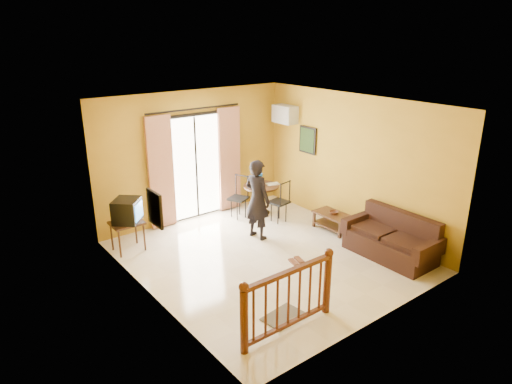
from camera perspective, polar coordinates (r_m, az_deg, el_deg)
ground at (r=8.52m, az=1.30°, el=-8.06°), size 5.00×5.00×0.00m
room_shell at (r=7.88m, az=1.39°, el=2.99°), size 5.00×5.00×5.00m
balcony_door at (r=9.95m, az=-7.49°, el=3.26°), size 2.25×0.14×2.46m
tv_table at (r=8.88m, az=-15.83°, el=-4.09°), size 0.58×0.48×0.58m
television at (r=8.77m, az=-15.81°, el=-2.26°), size 0.66×0.66×0.44m
picture_left at (r=6.65m, az=-12.51°, el=-2.04°), size 0.05×0.42×0.52m
dining_table at (r=10.28m, az=0.64°, el=0.07°), size 0.80×0.80×0.67m
water_jug at (r=10.21m, az=0.42°, el=1.60°), size 0.15×0.15×0.28m
serving_tray at (r=10.31m, az=2.12°, el=1.02°), size 0.32×0.25×0.02m
dining_chairs at (r=10.12m, az=0.29°, el=-3.42°), size 1.06×1.22×0.95m
air_conditioner at (r=10.55m, az=3.61°, el=9.68°), size 0.31×0.60×0.40m
botanical_print at (r=10.26m, az=6.48°, el=6.47°), size 0.05×0.50×0.60m
coffee_table at (r=9.63m, az=9.59°, el=-3.36°), size 0.46×0.82×0.37m
bowl at (r=9.57m, az=9.70°, el=-2.55°), size 0.23×0.23×0.06m
sofa at (r=8.78m, az=16.64°, el=-5.82°), size 0.80×1.72×0.82m
standing_person at (r=8.97m, az=0.17°, el=-0.94°), size 0.48×0.65×1.62m
stair_balustrade at (r=6.34m, az=4.11°, el=-12.75°), size 1.63×0.13×1.04m
doormat at (r=6.90m, az=3.45°, el=-15.28°), size 0.65×0.47×0.02m
sandals at (r=8.37m, az=5.07°, el=-8.57°), size 0.30×0.27×0.03m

